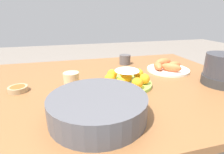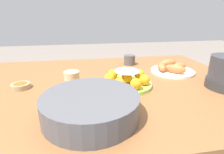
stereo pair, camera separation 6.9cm
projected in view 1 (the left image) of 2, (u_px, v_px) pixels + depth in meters
name	position (u px, v px, depth m)	size (l,w,h in m)	color
dining_table	(98.00, 99.00, 0.92)	(1.54, 1.04, 0.78)	brown
cake_plate	(127.00, 79.00, 0.86)	(0.25, 0.25, 0.09)	#99CC4C
serving_bowl	(98.00, 106.00, 0.59)	(0.33, 0.33, 0.08)	#4C4C51
sauce_bowl	(18.00, 89.00, 0.80)	(0.08, 0.08, 0.02)	tan
seafood_platter	(167.00, 67.00, 1.09)	(0.25, 0.25, 0.06)	silver
cup_near	(125.00, 60.00, 1.22)	(0.08, 0.08, 0.07)	#4C4747
cup_far	(71.00, 79.00, 0.85)	(0.08, 0.08, 0.07)	#DBB27F
warming_pot	(223.00, 70.00, 0.86)	(0.19, 0.19, 0.18)	#2D2D2D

